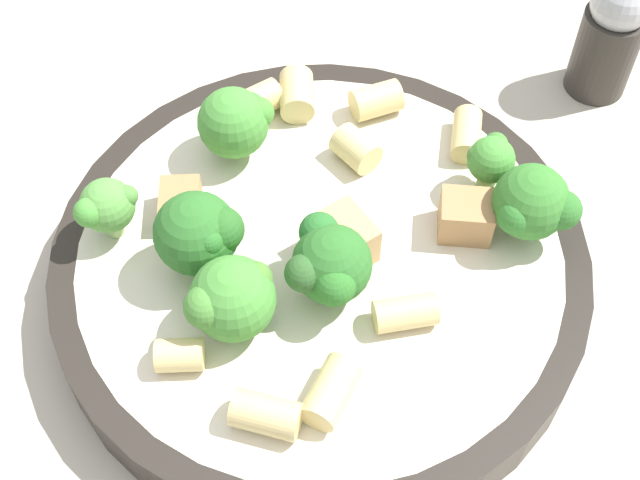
{
  "coord_description": "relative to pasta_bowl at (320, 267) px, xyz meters",
  "views": [
    {
      "loc": [
        0.01,
        -0.24,
        0.37
      ],
      "look_at": [
        0.0,
        0.0,
        0.04
      ],
      "focal_mm": 50.0,
      "sensor_mm": 36.0,
      "label": 1
    }
  ],
  "objects": [
    {
      "name": "rigatoni_8",
      "position": [
        -0.06,
        -0.06,
        0.02
      ],
      "size": [
        0.02,
        0.02,
        0.01
      ],
      "primitive_type": "cylinder",
      "rotation": [
        1.57,
        0.0,
        1.66
      ],
      "color": "#E0C67F",
      "rests_on": "pasta_bowl"
    },
    {
      "name": "rigatoni_6",
      "position": [
        0.07,
        0.07,
        0.02
      ],
      "size": [
        0.02,
        0.03,
        0.01
      ],
      "primitive_type": "cylinder",
      "rotation": [
        1.57,
        0.0,
        3.04
      ],
      "color": "#E0C67F",
      "rests_on": "pasta_bowl"
    },
    {
      "name": "rigatoni_7",
      "position": [
        0.03,
        0.09,
        0.02
      ],
      "size": [
        0.03,
        0.03,
        0.02
      ],
      "primitive_type": "cylinder",
      "rotation": [
        1.57,
        0.0,
        1.99
      ],
      "color": "#E0C67F",
      "rests_on": "pasta_bowl"
    },
    {
      "name": "broccoli_floret_3",
      "position": [
        -0.05,
        -0.01,
        0.04
      ],
      "size": [
        0.04,
        0.04,
        0.05
      ],
      "color": "#9EC175",
      "rests_on": "pasta_bowl"
    },
    {
      "name": "broccoli_floret_6",
      "position": [
        0.1,
        0.02,
        0.04
      ],
      "size": [
        0.04,
        0.04,
        0.04
      ],
      "color": "#9EC175",
      "rests_on": "pasta_bowl"
    },
    {
      "name": "pepper_shaker",
      "position": [
        0.15,
        0.15,
        0.02
      ],
      "size": [
        0.04,
        0.04,
        0.08
      ],
      "color": "#332D28",
      "rests_on": "ground_plane"
    },
    {
      "name": "pasta_bowl",
      "position": [
        0.0,
        0.0,
        0.0
      ],
      "size": [
        0.26,
        0.26,
        0.03
      ],
      "color": "#28231E",
      "rests_on": "ground_plane"
    },
    {
      "name": "broccoli_floret_1",
      "position": [
        0.08,
        0.04,
        0.03
      ],
      "size": [
        0.02,
        0.03,
        0.03
      ],
      "color": "#84AD60",
      "rests_on": "pasta_bowl"
    },
    {
      "name": "rigatoni_2",
      "position": [
        0.02,
        0.06,
        0.02
      ],
      "size": [
        0.03,
        0.03,
        0.02
      ],
      "primitive_type": "cylinder",
      "rotation": [
        1.57,
        0.0,
        0.75
      ],
      "color": "#E0C67F",
      "rests_on": "pasta_bowl"
    },
    {
      "name": "chicken_chunk_0",
      "position": [
        0.07,
        0.02,
        0.02
      ],
      "size": [
        0.03,
        0.02,
        0.02
      ],
      "primitive_type": "cube",
      "rotation": [
        0.0,
        0.0,
        3.09
      ],
      "color": "#A87A4C",
      "rests_on": "pasta_bowl"
    },
    {
      "name": "chicken_chunk_1",
      "position": [
        0.01,
        0.0,
        0.02
      ],
      "size": [
        0.04,
        0.04,
        0.02
      ],
      "primitive_type": "cube",
      "rotation": [
        0.0,
        0.0,
        2.22
      ],
      "color": "tan",
      "rests_on": "pasta_bowl"
    },
    {
      "name": "rigatoni_5",
      "position": [
        0.04,
        -0.04,
        0.02
      ],
      "size": [
        0.03,
        0.02,
        0.02
      ],
      "primitive_type": "cylinder",
      "rotation": [
        1.57,
        0.0,
        1.8
      ],
      "color": "#E0C67F",
      "rests_on": "pasta_bowl"
    },
    {
      "name": "broccoli_floret_5",
      "position": [
        -0.04,
        -0.04,
        0.03
      ],
      "size": [
        0.04,
        0.04,
        0.04
      ],
      "color": "#93B766",
      "rests_on": "pasta_bowl"
    },
    {
      "name": "rigatoni_1",
      "position": [
        -0.02,
        -0.09,
        0.02
      ],
      "size": [
        0.03,
        0.02,
        0.02
      ],
      "primitive_type": "cylinder",
      "rotation": [
        1.57,
        0.0,
        1.35
      ],
      "color": "#E0C67F",
      "rests_on": "pasta_bowl"
    },
    {
      "name": "broccoli_floret_0",
      "position": [
        -0.04,
        0.06,
        0.03
      ],
      "size": [
        0.04,
        0.04,
        0.04
      ],
      "color": "#84AD60",
      "rests_on": "pasta_bowl"
    },
    {
      "name": "rigatoni_0",
      "position": [
        -0.04,
        0.09,
        0.02
      ],
      "size": [
        0.03,
        0.03,
        0.02
      ],
      "primitive_type": "cylinder",
      "rotation": [
        1.57,
        0.0,
        2.2
      ],
      "color": "#E0C67F",
      "rests_on": "pasta_bowl"
    },
    {
      "name": "chicken_chunk_2",
      "position": [
        -0.07,
        0.02,
        0.02
      ],
      "size": [
        0.02,
        0.03,
        0.02
      ],
      "primitive_type": "cube",
      "rotation": [
        0.0,
        0.0,
        1.67
      ],
      "color": "#A87A4C",
      "rests_on": "pasta_bowl"
    },
    {
      "name": "rigatoni_4",
      "position": [
        -0.02,
        0.09,
        0.02
      ],
      "size": [
        0.02,
        0.03,
        0.02
      ],
      "primitive_type": "cylinder",
      "rotation": [
        1.57,
        0.0,
        0.09
      ],
      "color": "#E0C67F",
      "rests_on": "pasta_bowl"
    },
    {
      "name": "broccoli_floret_4",
      "position": [
        -0.1,
        0.01,
        0.03
      ],
      "size": [
        0.03,
        0.03,
        0.03
      ],
      "color": "#9EC175",
      "rests_on": "pasta_bowl"
    },
    {
      "name": "ground_plane",
      "position": [
        0.0,
        0.0,
        -0.02
      ],
      "size": [
        2.0,
        2.0,
        0.0
      ],
      "primitive_type": "plane",
      "color": "#BCB29E"
    },
    {
      "name": "rigatoni_3",
      "position": [
        0.01,
        -0.08,
        0.02
      ],
      "size": [
        0.03,
        0.03,
        0.02
      ],
      "primitive_type": "cylinder",
      "rotation": [
        1.57,
        0.0,
        2.74
      ],
      "color": "#E0C67F",
      "rests_on": "pasta_bowl"
    },
    {
      "name": "broccoli_floret_2",
      "position": [
        0.01,
        -0.02,
        0.04
      ],
      "size": [
        0.04,
        0.04,
        0.04
      ],
      "color": "#84AD60",
      "rests_on": "pasta_bowl"
    }
  ]
}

